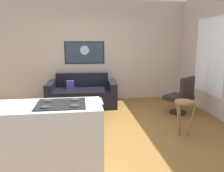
{
  "coord_description": "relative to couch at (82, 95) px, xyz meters",
  "views": [
    {
      "loc": [
        -0.39,
        -3.94,
        1.71
      ],
      "look_at": [
        0.29,
        0.9,
        0.7
      ],
      "focal_mm": 35.72,
      "sensor_mm": 36.0,
      "label": 1
    }
  ],
  "objects": [
    {
      "name": "window",
      "position": [
        2.96,
        -0.94,
        1.05
      ],
      "size": [
        0.03,
        1.19,
        1.78
      ],
      "color": "silver"
    },
    {
      "name": "ground",
      "position": [
        0.38,
        -1.84,
        -0.31
      ],
      "size": [
        6.4,
        6.4,
        0.04
      ],
      "primitive_type": "cube",
      "color": "brown"
    },
    {
      "name": "wall_painting",
      "position": [
        0.1,
        0.54,
        1.08
      ],
      "size": [
        1.1,
        0.03,
        0.62
      ],
      "color": "black"
    },
    {
      "name": "bar_stool",
      "position": [
        1.81,
        -2.15,
        0.21
      ],
      "size": [
        0.38,
        0.38,
        0.64
      ],
      "color": "#96603D",
      "rests_on": "ground"
    },
    {
      "name": "back_wall",
      "position": [
        0.38,
        0.59,
        1.11
      ],
      "size": [
        6.4,
        0.05,
        2.8
      ],
      "primitive_type": "cube",
      "color": "#BBAB99",
      "rests_on": "ground"
    },
    {
      "name": "kitchen_counter",
      "position": [
        -0.55,
        -3.06,
        0.18
      ],
      "size": [
        1.56,
        0.67,
        0.95
      ],
      "color": "silver",
      "rests_on": "ground"
    },
    {
      "name": "couch",
      "position": [
        0.0,
        0.0,
        0.0
      ],
      "size": [
        1.82,
        0.99,
        0.83
      ],
      "color": "black",
      "rests_on": "ground"
    },
    {
      "name": "armchair",
      "position": [
        2.29,
        -1.03,
        0.15
      ],
      "size": [
        0.77,
        0.77,
        0.89
      ],
      "color": "black",
      "rests_on": "ground"
    },
    {
      "name": "coffee_table",
      "position": [
        -0.1,
        -1.1,
        0.09
      ],
      "size": [
        1.06,
        0.54,
        0.42
      ],
      "color": "silver",
      "rests_on": "ground"
    }
  ]
}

